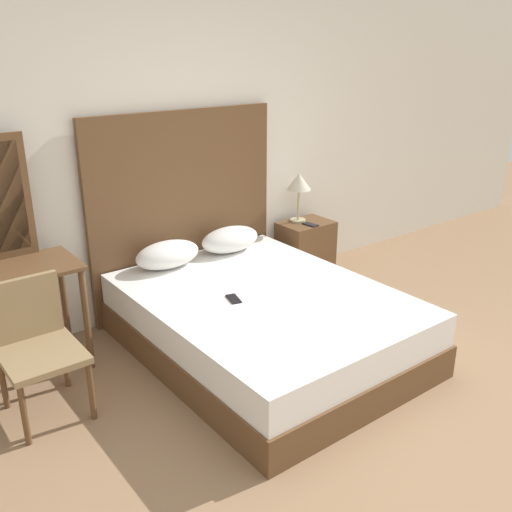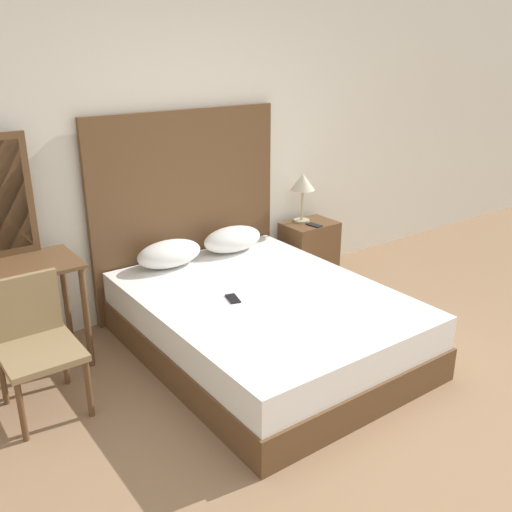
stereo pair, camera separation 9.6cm
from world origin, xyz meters
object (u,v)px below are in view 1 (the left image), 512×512
vanity_desk (6,291)px  chair (36,340)px  bed (265,323)px  nightstand (305,250)px  phone_on_bed (234,299)px  phone_on_nightstand (311,225)px  table_lamp (299,184)px

vanity_desk → chair: size_ratio=1.14×
bed → nightstand: 1.47m
phone_on_bed → nightstand: bearing=30.2°
vanity_desk → chair: chair is taller
nightstand → chair: bearing=-168.1°
phone_on_bed → nightstand: (1.42, 0.82, -0.20)m
bed → phone_on_nightstand: (1.15, 0.78, 0.33)m
table_lamp → phone_on_nightstand: size_ratio=2.91×
table_lamp → vanity_desk: bearing=-176.4°
phone_on_nightstand → bed: bearing=-145.8°
phone_on_bed → table_lamp: table_lamp is taller
phone_on_bed → nightstand: nightstand is taller
phone_on_nightstand → nightstand: bearing=74.2°
nightstand → phone_on_nightstand: 0.30m
nightstand → table_lamp: 0.64m
nightstand → table_lamp: (-0.04, 0.07, 0.63)m
table_lamp → vanity_desk: 2.69m
bed → chair: size_ratio=2.57×
chair → nightstand: bearing=11.9°
nightstand → phone_on_bed: bearing=-149.8°
bed → phone_on_bed: bearing=168.4°
bed → nightstand: (1.18, 0.87, 0.05)m
phone_on_bed → bed: bearing=-11.6°
bed → phone_on_bed: size_ratio=12.90×
table_lamp → nightstand: bearing=-61.3°
phone_on_bed → phone_on_nightstand: size_ratio=1.04×
table_lamp → phone_on_nightstand: bearing=-85.1°
bed → phone_on_bed: 0.34m
table_lamp → bed: bearing=-140.3°
phone_on_bed → table_lamp: size_ratio=0.36×
phone_on_bed → vanity_desk: (-1.29, 0.73, 0.16)m
table_lamp → chair: size_ratio=0.56×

